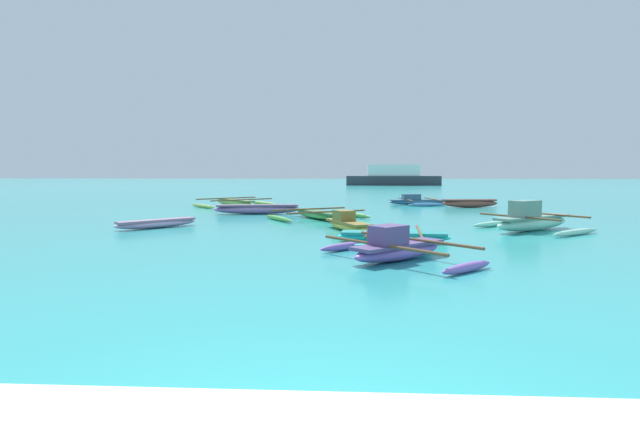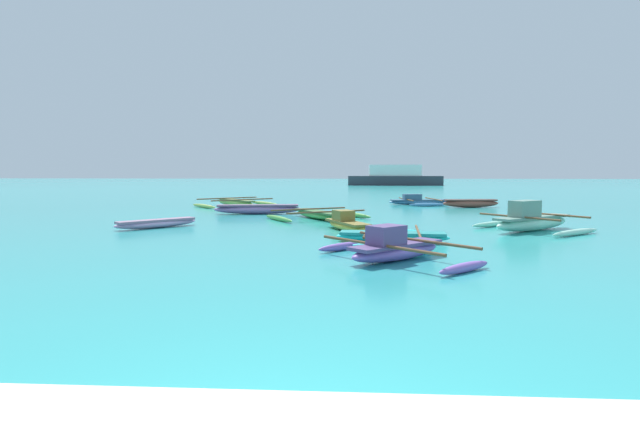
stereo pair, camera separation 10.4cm
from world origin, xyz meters
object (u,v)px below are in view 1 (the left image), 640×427
(moored_boat_2, at_px, (234,203))
(moored_boat_4, at_px, (258,209))
(moored_boat_8, at_px, (393,237))
(moored_boat_7, at_px, (347,223))
(moored_boat_9, at_px, (157,223))
(moored_boat_1, at_px, (318,215))
(distant_ferry, at_px, (393,177))
(moored_boat_3, at_px, (532,221))
(moored_boat_5, at_px, (397,248))
(moored_boat_6, at_px, (418,201))
(moored_boat_0, at_px, (470,203))

(moored_boat_2, bearing_deg, moored_boat_4, -16.15)
(moored_boat_2, distance_m, moored_boat_8, 15.92)
(moored_boat_7, distance_m, moored_boat_9, 6.83)
(moored_boat_7, bearing_deg, moored_boat_1, 172.21)
(distant_ferry, bearing_deg, moored_boat_9, -104.13)
(moored_boat_3, bearing_deg, moored_boat_8, 174.07)
(moored_boat_5, height_order, distant_ferry, distant_ferry)
(moored_boat_2, distance_m, moored_boat_5, 18.44)
(moored_boat_3, relative_size, moored_boat_9, 1.61)
(moored_boat_1, xyz_separation_m, moored_boat_6, (5.51, 9.24, 0.03))
(moored_boat_4, relative_size, moored_boat_7, 1.54)
(moored_boat_5, height_order, moored_boat_8, moored_boat_5)
(moored_boat_0, height_order, moored_boat_7, moored_boat_7)
(moored_boat_9, xyz_separation_m, distant_ferry, (13.11, 52.08, 0.98))
(moored_boat_5, distance_m, moored_boat_6, 19.18)
(moored_boat_5, relative_size, distant_ferry, 0.31)
(moored_boat_4, bearing_deg, moored_boat_2, 106.21)
(moored_boat_1, bearing_deg, distant_ferry, 140.15)
(moored_boat_4, height_order, moored_boat_9, moored_boat_4)
(moored_boat_0, height_order, distant_ferry, distant_ferry)
(moored_boat_1, height_order, moored_boat_4, moored_boat_4)
(moored_boat_5, bearing_deg, moored_boat_9, 99.68)
(moored_boat_6, xyz_separation_m, distant_ferry, (2.03, 39.18, 0.94))
(moored_boat_0, xyz_separation_m, moored_boat_9, (-13.62, -10.65, -0.08))
(moored_boat_0, height_order, moored_boat_2, moored_boat_2)
(moored_boat_4, height_order, moored_boat_8, moored_boat_4)
(moored_boat_2, relative_size, moored_boat_6, 1.30)
(moored_boat_6, xyz_separation_m, moored_boat_8, (-2.93, -16.01, -0.05))
(moored_boat_1, xyz_separation_m, distant_ferry, (7.54, 48.42, 0.97))
(moored_boat_2, relative_size, moored_boat_9, 1.97)
(moored_boat_5, distance_m, distant_ferry, 58.34)
(moored_boat_1, bearing_deg, moored_boat_5, -17.13)
(moored_boat_2, height_order, moored_boat_3, moored_boat_3)
(moored_boat_0, relative_size, moored_boat_1, 0.68)
(moored_boat_9, bearing_deg, moored_boat_6, 3.73)
(moored_boat_0, distance_m, moored_boat_5, 17.61)
(moored_boat_9, bearing_deg, moored_boat_5, -82.78)
(moored_boat_1, bearing_deg, moored_boat_7, -13.69)
(moored_boat_1, bearing_deg, moored_boat_8, -10.15)
(moored_boat_9, bearing_deg, moored_boat_3, -46.18)
(moored_boat_6, distance_m, moored_boat_7, 13.93)
(moored_boat_3, xyz_separation_m, moored_boat_7, (-6.28, -0.23, -0.11))
(moored_boat_7, bearing_deg, moored_boat_8, 0.64)
(moored_boat_5, xyz_separation_m, moored_boat_8, (0.19, 2.91, -0.11))
(moored_boat_1, relative_size, moored_boat_8, 1.35)
(moored_boat_1, xyz_separation_m, moored_boat_3, (7.54, -3.79, 0.16))
(moored_boat_5, distance_m, moored_boat_8, 2.92)
(moored_boat_6, height_order, moored_boat_9, moored_boat_6)
(moored_boat_4, xyz_separation_m, moored_boat_5, (5.36, -11.86, 0.03))
(moored_boat_1, height_order, moored_boat_7, moored_boat_7)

